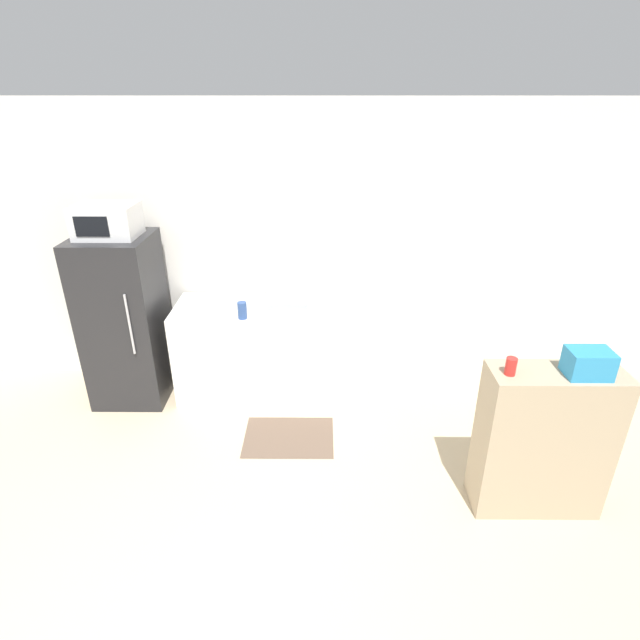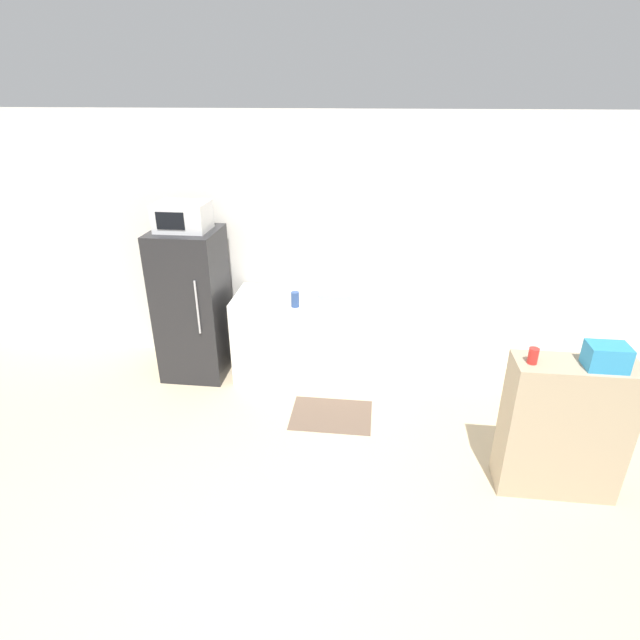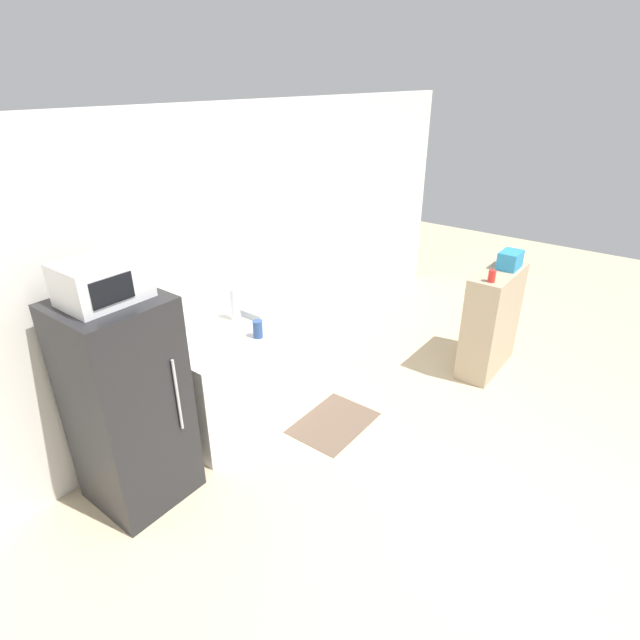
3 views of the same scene
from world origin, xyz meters
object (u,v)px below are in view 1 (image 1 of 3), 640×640
(basket, at_px, (588,363))
(jar, at_px, (511,366))
(refrigerator, at_px, (125,320))
(microwave, at_px, (107,221))
(bottle_short, at_px, (242,310))
(bottle_tall, at_px, (261,287))

(basket, bearing_deg, jar, 178.98)
(refrigerator, xyz_separation_m, microwave, (-0.00, -0.00, 0.90))
(bottle_short, distance_m, basket, 2.60)
(bottle_tall, distance_m, bottle_short, 0.40)
(microwave, height_order, jar, microwave)
(refrigerator, bearing_deg, bottle_tall, 8.74)
(basket, bearing_deg, microwave, 157.43)
(refrigerator, bearing_deg, bottle_short, -9.79)
(bottle_short, relative_size, basket, 0.56)
(refrigerator, distance_m, jar, 3.25)
(microwave, distance_m, jar, 3.28)
(bottle_tall, distance_m, basket, 2.69)
(jar, bearing_deg, bottle_short, 146.51)
(refrigerator, xyz_separation_m, bottle_short, (1.09, -0.19, 0.19))
(microwave, xyz_separation_m, jar, (2.92, -1.40, -0.54))
(refrigerator, distance_m, basket, 3.68)
(bottle_tall, height_order, bottle_short, bottle_tall)
(refrigerator, relative_size, bottle_short, 10.49)
(bottle_tall, relative_size, bottle_short, 1.95)
(microwave, height_order, bottle_short, microwave)
(refrigerator, height_order, bottle_short, refrigerator)
(basket, height_order, jar, basket)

